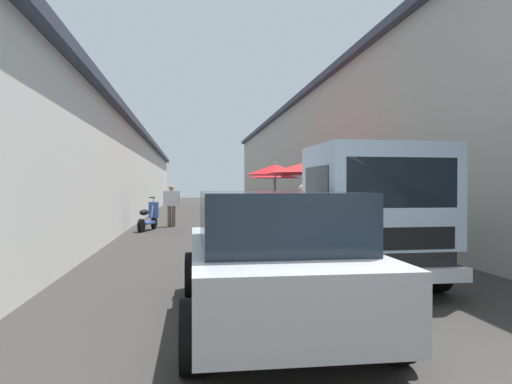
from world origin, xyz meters
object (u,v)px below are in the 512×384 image
(fruit_stall_far_left, at_px, (273,181))
(vendor_by_crates, at_px, (303,215))
(vendor_in_shade, at_px, (171,203))
(parked_scooter, at_px, (148,217))
(hatchback_car, at_px, (271,256))
(fruit_stall_mid_lane, at_px, (276,180))
(fruit_stall_near_right, at_px, (308,179))
(delivery_truck, at_px, (358,217))

(fruit_stall_far_left, bearing_deg, vendor_by_crates, 173.26)
(fruit_stall_far_left, distance_m, vendor_in_shade, 5.06)
(vendor_by_crates, height_order, parked_scooter, vendor_by_crates)
(fruit_stall_far_left, xyz_separation_m, vendor_by_crates, (-10.45, 1.23, -0.85))
(hatchback_car, bearing_deg, fruit_stall_mid_lane, -10.86)
(fruit_stall_mid_lane, xyz_separation_m, parked_scooter, (-0.29, 4.46, -1.29))
(vendor_by_crates, bearing_deg, fruit_stall_near_right, -16.17)
(vendor_by_crates, bearing_deg, fruit_stall_far_left, -6.74)
(fruit_stall_mid_lane, relative_size, hatchback_car, 0.61)
(fruit_stall_near_right, relative_size, fruit_stall_far_left, 1.08)
(delivery_truck, bearing_deg, vendor_in_shade, 16.98)
(fruit_stall_near_right, xyz_separation_m, fruit_stall_far_left, (6.60, -0.12, 0.01))
(delivery_truck, xyz_separation_m, vendor_by_crates, (2.75, 0.19, -0.15))
(vendor_by_crates, xyz_separation_m, vendor_in_shade, (7.92, 3.07, -0.00))
(fruit_stall_near_right, bearing_deg, vendor_by_crates, 163.83)
(fruit_stall_far_left, bearing_deg, delivery_truck, 175.47)
(delivery_truck, height_order, vendor_by_crates, delivery_truck)
(fruit_stall_far_left, relative_size, vendor_in_shade, 1.48)
(parked_scooter, bearing_deg, vendor_by_crates, -149.66)
(delivery_truck, bearing_deg, hatchback_car, 137.04)
(vendor_in_shade, bearing_deg, hatchback_car, -172.88)
(parked_scooter, bearing_deg, delivery_truck, -156.67)
(vendor_by_crates, bearing_deg, fruit_stall_mid_lane, -5.64)
(fruit_stall_mid_lane, height_order, parked_scooter, fruit_stall_mid_lane)
(vendor_in_shade, bearing_deg, fruit_stall_far_left, -59.61)
(fruit_stall_mid_lane, relative_size, parked_scooter, 1.43)
(fruit_stall_mid_lane, relative_size, fruit_stall_near_right, 0.96)
(vendor_by_crates, relative_size, parked_scooter, 0.93)
(fruit_stall_near_right, distance_m, delivery_truck, 6.70)
(fruit_stall_mid_lane, relative_size, vendor_in_shade, 1.53)
(delivery_truck, height_order, parked_scooter, delivery_truck)
(delivery_truck, bearing_deg, fruit_stall_far_left, -4.53)
(fruit_stall_mid_lane, bearing_deg, vendor_by_crates, 174.36)
(fruit_stall_mid_lane, height_order, vendor_by_crates, fruit_stall_mid_lane)
(fruit_stall_mid_lane, distance_m, fruit_stall_near_right, 2.96)
(fruit_stall_far_left, bearing_deg, fruit_stall_near_right, 178.95)
(fruit_stall_far_left, bearing_deg, vendor_in_shade, 120.39)
(fruit_stall_far_left, height_order, hatchback_car, fruit_stall_far_left)
(delivery_truck, bearing_deg, fruit_stall_mid_lane, -2.88)
(delivery_truck, bearing_deg, parked_scooter, 23.33)
(fruit_stall_far_left, relative_size, parked_scooter, 1.38)
(fruit_stall_near_right, bearing_deg, parked_scooter, 61.71)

